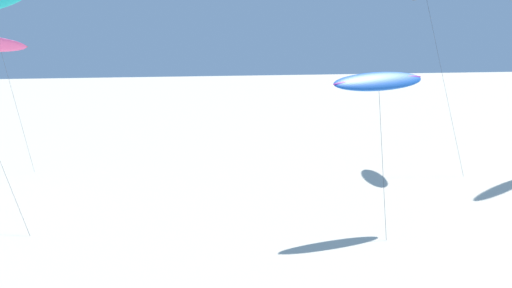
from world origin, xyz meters
TOP-DOWN VIEW (x-y plane):
  - flying_kite_0 at (8.37, 28.50)m, footprint 4.97×4.12m

SIDE VIEW (x-z plane):
  - flying_kite_0 at x=8.37m, z-range 2.87..9.79m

